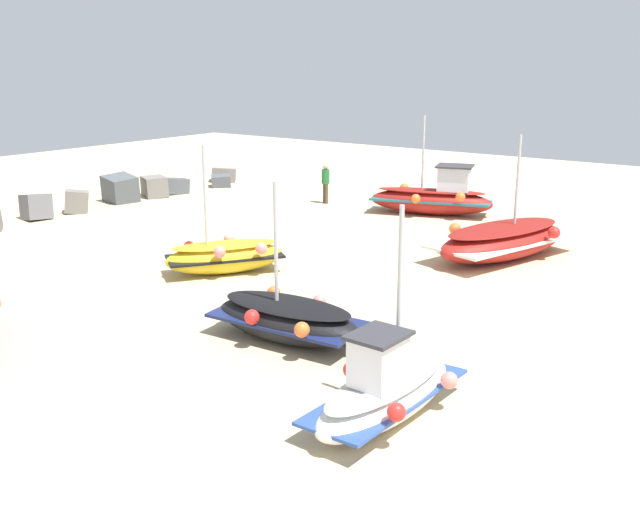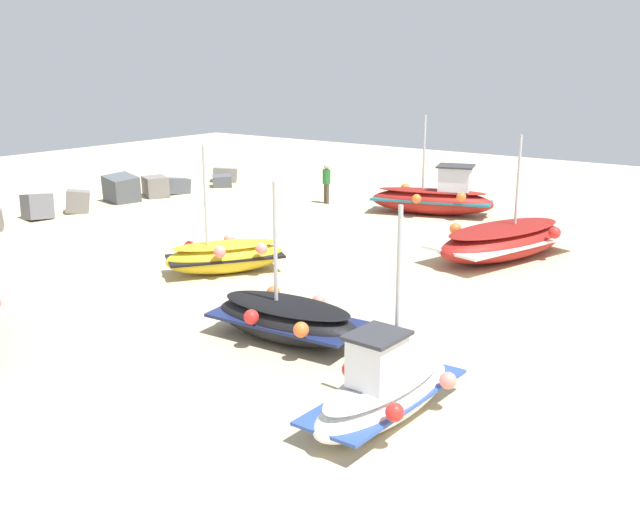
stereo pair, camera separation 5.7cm
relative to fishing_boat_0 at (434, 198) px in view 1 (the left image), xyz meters
The scene contains 8 objects.
ground_plane 9.39m from the fishing_boat_0, 169.94° to the left, with size 54.25×54.25×0.00m, color #C6B289.
fishing_boat_0 is the anchor object (origin of this frame).
fishing_boat_1 16.32m from the fishing_boat_0, 155.17° to the right, with size 3.48×1.73×3.49m.
fishing_boat_3 13.58m from the fishing_boat_0, 165.22° to the right, with size 1.91×3.50×3.33m.
fishing_boat_4 10.32m from the fishing_boat_0, behind, with size 3.31×2.78×3.51m.
fishing_boat_5 6.30m from the fishing_boat_0, 133.82° to the right, with size 5.30×3.26×3.58m.
person_walking 4.57m from the fishing_boat_0, 98.15° to the left, with size 0.32×0.32×1.60m.
breakwater_rocks 14.61m from the fishing_boat_0, 129.19° to the left, with size 22.35×2.36×1.30m.
Camera 1 is at (-14.87, -13.95, 5.64)m, focal length 40.67 mm.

